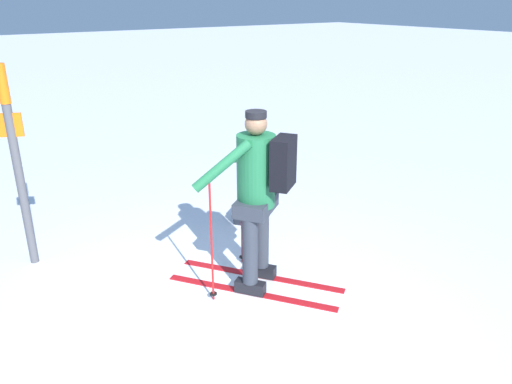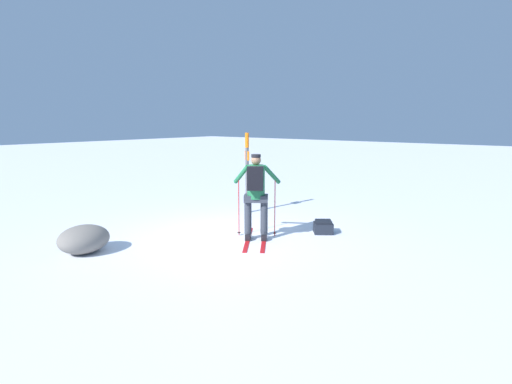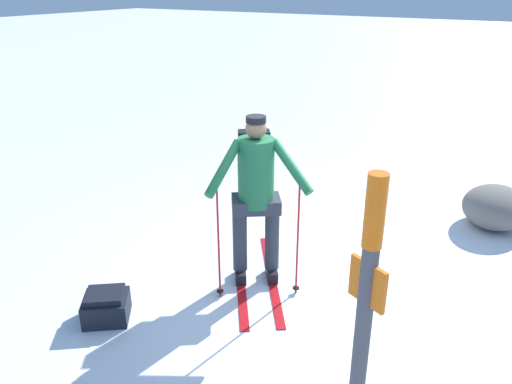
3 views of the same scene
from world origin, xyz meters
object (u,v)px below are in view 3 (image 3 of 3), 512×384
object	(u,v)px
trail_marker	(363,329)
rock_boulder	(496,207)
skier	(256,188)
dropped_backpack	(106,306)

from	to	relation	value
trail_marker	rock_boulder	bearing A→B (deg)	-3.67
trail_marker	rock_boulder	distance (m)	4.60
skier	dropped_backpack	bearing A→B (deg)	147.42
skier	dropped_backpack	distance (m)	1.82
dropped_backpack	rock_boulder	size ratio (longest dim) A/B	0.57
dropped_backpack	trail_marker	bearing A→B (deg)	-100.65
trail_marker	rock_boulder	size ratio (longest dim) A/B	2.24
skier	dropped_backpack	xyz separation A→B (m)	(-1.33, 0.85, -0.91)
skier	rock_boulder	xyz separation A→B (m)	(2.66, -2.03, -0.78)
dropped_backpack	rock_boulder	bearing A→B (deg)	-35.84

